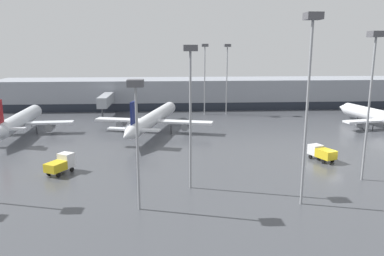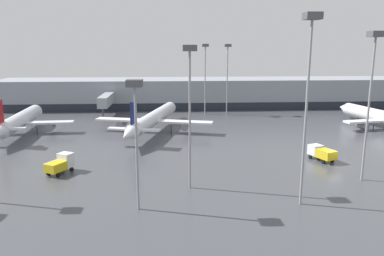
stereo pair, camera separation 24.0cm
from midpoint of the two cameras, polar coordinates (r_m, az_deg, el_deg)
ground_plane at (r=66.35m, az=21.09°, el=-5.17°), size 320.00×320.00×0.00m
terminal_building at (r=123.22m, az=9.28°, el=5.37°), size 160.00×30.51×9.00m
parked_jet_0 at (r=90.60m, az=-24.73°, el=0.99°), size 23.13×32.50×9.06m
parked_jet_1 at (r=84.59m, az=-5.84°, el=1.42°), size 26.78×37.39×8.89m
parked_jet_2 at (r=98.47m, az=27.31°, el=1.39°), size 20.51×33.27×8.77m
service_truck_0 at (r=67.21m, az=19.23°, el=-3.53°), size 3.75×5.33×2.41m
service_truck_1 at (r=60.69m, az=-19.29°, el=-5.12°), size 4.02×4.95×2.88m
traffic_cone_3 at (r=66.98m, az=-17.90°, el=-4.44°), size 0.47×0.47×0.75m
apron_light_mast_0 at (r=106.16m, az=2.09°, el=10.36°), size 1.80×1.80×19.77m
apron_light_mast_1 at (r=42.49m, az=-8.48°, el=3.30°), size 1.80×1.80×15.41m
apron_light_mast_2 at (r=48.60m, az=-0.21°, el=7.68°), size 1.80×1.80×19.20m
apron_light_mast_3 at (r=57.24m, az=25.95°, el=8.39°), size 1.80×1.80×21.03m
apron_light_mast_5 at (r=45.09m, az=17.62°, el=9.73°), size 1.80×1.80×22.68m
apron_light_mast_7 at (r=107.02m, az=5.50°, el=10.32°), size 1.80×1.80×19.73m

